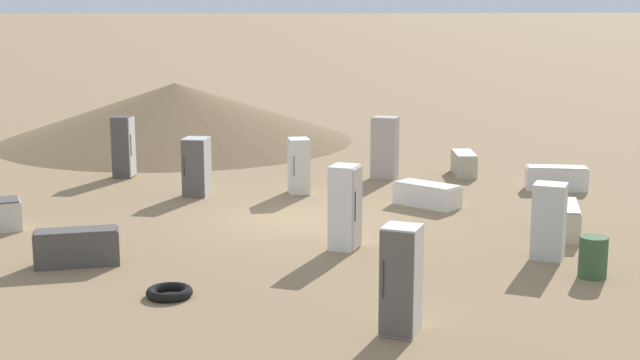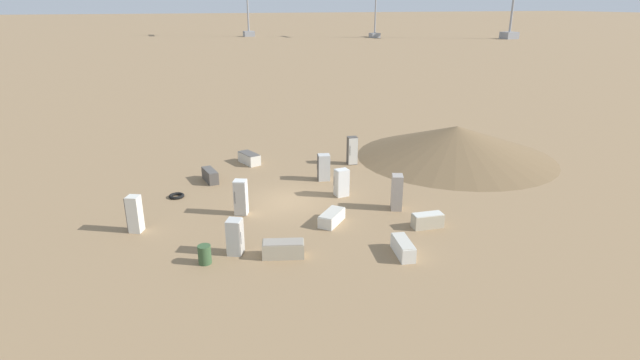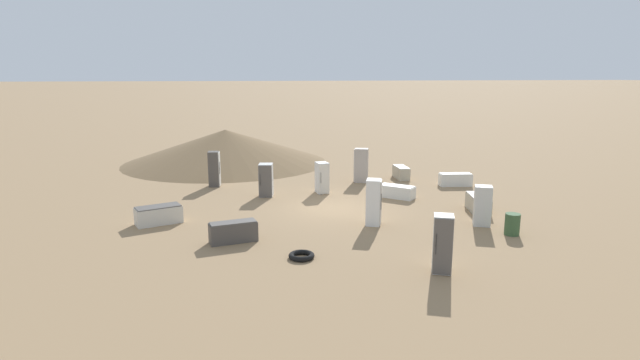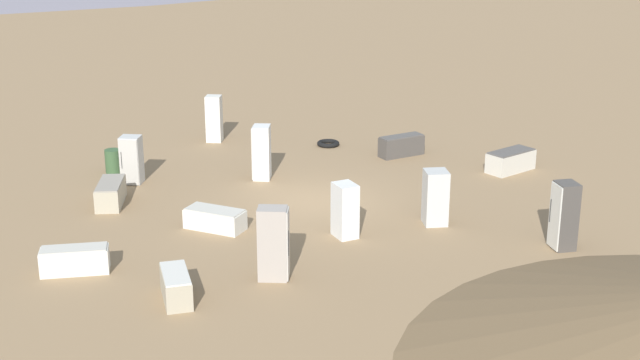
% 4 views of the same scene
% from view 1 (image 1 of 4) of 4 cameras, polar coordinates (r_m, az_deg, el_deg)
% --- Properties ---
extents(ground_plane, '(1000.00, 1000.00, 0.00)m').
position_cam_1_polar(ground_plane, '(22.48, -1.58, -2.50)').
color(ground_plane, '#937551').
extents(dirt_mound, '(13.92, 13.92, 2.28)m').
position_cam_1_polar(dirt_mound, '(35.68, -9.21, 4.33)').
color(dirt_mound, brown).
rests_on(dirt_mound, ground_plane).
extents(discarded_fridge_0, '(0.76, 1.57, 0.72)m').
position_cam_1_polar(discarded_fridge_0, '(28.53, 9.19, 1.05)').
color(discarded_fridge_0, '#B2A88E').
rests_on(discarded_fridge_0, ground_plane).
extents(discarded_fridge_1, '(0.62, 0.81, 1.59)m').
position_cam_1_polar(discarded_fridge_1, '(25.31, -1.36, 0.89)').
color(discarded_fridge_1, white).
rests_on(discarded_fridge_1, ground_plane).
extents(discarded_fridge_2, '(1.22, 1.94, 0.73)m').
position_cam_1_polar(discarded_fridge_2, '(21.64, 15.23, -2.45)').
color(discarded_fridge_2, '#B2A88E').
rests_on(discarded_fridge_2, ground_plane).
extents(discarded_fridge_3, '(0.81, 0.83, 1.87)m').
position_cam_1_polar(discarded_fridge_3, '(19.56, 1.61, -1.76)').
color(discarded_fridge_3, white).
rests_on(discarded_fridge_3, ground_plane).
extents(discarded_fridge_4, '(0.78, 0.80, 1.82)m').
position_cam_1_polar(discarded_fridge_4, '(14.64, 5.20, -6.41)').
color(discarded_fridge_4, silver).
rests_on(discarded_fridge_4, ground_plane).
extents(discarded_fridge_6, '(0.93, 0.81, 1.92)m').
position_cam_1_polar(discarded_fridge_6, '(27.58, 4.16, 2.07)').
color(discarded_fridge_6, '#A89E93').
rests_on(discarded_fridge_6, ground_plane).
extents(discarded_fridge_7, '(0.87, 0.86, 1.62)m').
position_cam_1_polar(discarded_fridge_7, '(19.47, 14.44, -2.56)').
color(discarded_fridge_7, silver).
rests_on(discarded_fridge_7, ground_plane).
extents(discarded_fridge_8, '(0.82, 0.89, 1.64)m').
position_cam_1_polar(discarded_fridge_8, '(25.28, -7.91, 0.84)').
color(discarded_fridge_8, silver).
rests_on(discarded_fridge_8, ground_plane).
extents(discarded_fridge_9, '(1.82, 0.94, 0.70)m').
position_cam_1_polar(discarded_fridge_9, '(26.77, 14.89, 0.11)').
color(discarded_fridge_9, silver).
rests_on(discarded_fridge_9, ground_plane).
extents(discarded_fridge_10, '(1.77, 1.77, 0.61)m').
position_cam_1_polar(discarded_fridge_10, '(24.01, 6.88, -0.94)').
color(discarded_fridge_10, silver).
rests_on(discarded_fridge_10, ground_plane).
extents(discarded_fridge_11, '(1.78, 0.84, 0.77)m').
position_cam_1_polar(discarded_fridge_11, '(19.12, -15.29, -4.19)').
color(discarded_fridge_11, '#4C4742').
rests_on(discarded_fridge_11, ground_plane).
extents(discarded_fridge_12, '(0.68, 0.73, 1.91)m').
position_cam_1_polar(discarded_fridge_12, '(28.39, -12.47, 2.09)').
color(discarded_fridge_12, '#4C4742').
rests_on(discarded_fridge_12, ground_plane).
extents(scrap_tire, '(0.87, 0.87, 0.17)m').
position_cam_1_polar(scrap_tire, '(16.83, -9.61, -7.09)').
color(scrap_tire, black).
rests_on(scrap_tire, ground_plane).
extents(rusty_barrel, '(0.56, 0.56, 0.83)m').
position_cam_1_polar(rusty_barrel, '(18.46, 17.08, -4.73)').
color(rusty_barrel, '#385633').
rests_on(rusty_barrel, ground_plane).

